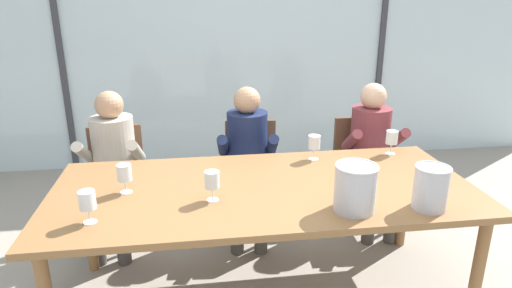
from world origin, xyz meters
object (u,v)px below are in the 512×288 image
at_px(ice_bucket_primary, 355,187).
at_px(wine_glass_near_bucket, 87,201).
at_px(wine_glass_spare_empty, 392,138).
at_px(ice_bucket_secondary, 431,187).
at_px(wine_glass_by_left_taster, 124,173).
at_px(person_navy_polo, 248,153).
at_px(chair_near_curtain, 117,173).
at_px(person_beige_jumper, 113,160).
at_px(tasting_bowl, 435,179).
at_px(person_maroon_top, 372,147).
at_px(wine_glass_center_pour, 212,181).
at_px(chair_left_of_center, 251,166).
at_px(dining_table, 264,196).
at_px(wine_glass_by_right_taster, 314,143).
at_px(chair_center, 360,162).

bearing_deg(ice_bucket_primary, wine_glass_near_bucket, 177.66).
bearing_deg(wine_glass_spare_empty, ice_bucket_secondary, -100.60).
bearing_deg(wine_glass_by_left_taster, person_navy_polo, 44.57).
bearing_deg(chair_near_curtain, ice_bucket_secondary, -41.45).
bearing_deg(person_beige_jumper, wine_glass_by_left_taster, -71.71).
bearing_deg(ice_bucket_secondary, tasting_bowl, 56.17).
xyz_separation_m(person_navy_polo, ice_bucket_primary, (0.43, -1.19, 0.23)).
distance_m(person_maroon_top, wine_glass_center_pour, 1.67).
bearing_deg(wine_glass_by_left_taster, chair_left_of_center, 48.03).
relative_size(person_beige_jumper, wine_glass_spare_empty, 6.89).
bearing_deg(wine_glass_by_left_taster, tasting_bowl, -3.87).
relative_size(dining_table, person_navy_polo, 2.10).
relative_size(person_beige_jumper, ice_bucket_primary, 4.65).
distance_m(dining_table, wine_glass_by_left_taster, 0.83).
xyz_separation_m(ice_bucket_secondary, wine_glass_spare_empty, (0.15, 0.83, -0.01)).
bearing_deg(chair_near_curtain, person_navy_polo, -13.26).
bearing_deg(wine_glass_center_pour, person_maroon_top, 35.90).
distance_m(ice_bucket_primary, wine_glass_center_pour, 0.78).
xyz_separation_m(tasting_bowl, wine_glass_by_left_taster, (-1.85, 0.13, 0.10)).
relative_size(person_navy_polo, ice_bucket_primary, 4.65).
bearing_deg(wine_glass_by_left_taster, ice_bucket_primary, -17.64).
relative_size(person_maroon_top, wine_glass_spare_empty, 6.89).
distance_m(person_navy_polo, wine_glass_center_pour, 1.04).
relative_size(chair_left_of_center, person_maroon_top, 0.73).
bearing_deg(dining_table, wine_glass_by_right_taster, 44.12).
bearing_deg(dining_table, person_navy_polo, 89.89).
xyz_separation_m(wine_glass_by_left_taster, wine_glass_near_bucket, (-0.13, -0.34, 0.00)).
xyz_separation_m(chair_left_of_center, wine_glass_by_left_taster, (-0.86, -0.95, 0.39)).
bearing_deg(wine_glass_spare_empty, person_beige_jumper, 168.63).
xyz_separation_m(tasting_bowl, wine_glass_near_bucket, (-1.98, -0.21, 0.10)).
relative_size(person_navy_polo, wine_glass_center_pour, 6.89).
bearing_deg(wine_glass_spare_empty, dining_table, -156.71).
bearing_deg(wine_glass_by_right_taster, person_maroon_top, 35.06).
xyz_separation_m(person_maroon_top, wine_glass_spare_empty, (-0.04, -0.40, 0.21)).
bearing_deg(wine_glass_near_bucket, wine_glass_by_right_taster, 27.53).
bearing_deg(person_navy_polo, wine_glass_spare_empty, -16.60).
xyz_separation_m(person_maroon_top, wine_glass_near_bucket, (-1.97, -1.14, 0.22)).
bearing_deg(chair_center, person_navy_polo, -173.19).
xyz_separation_m(wine_glass_by_left_taster, wine_glass_spare_empty, (1.80, 0.40, -0.00)).
distance_m(chair_near_curtain, wine_glass_by_left_taster, 1.05).
bearing_deg(wine_glass_spare_empty, ice_bucket_primary, -125.40).
relative_size(person_maroon_top, wine_glass_by_right_taster, 6.89).
bearing_deg(tasting_bowl, wine_glass_by_right_taster, 141.69).
bearing_deg(tasting_bowl, chair_center, 92.80).
relative_size(chair_near_curtain, person_navy_polo, 0.73).
relative_size(chair_near_curtain, ice_bucket_primary, 3.41).
bearing_deg(ice_bucket_primary, chair_left_of_center, 105.75).
xyz_separation_m(person_beige_jumper, tasting_bowl, (2.06, -0.92, 0.12)).
relative_size(person_maroon_top, ice_bucket_primary, 4.65).
bearing_deg(tasting_bowl, person_navy_polo, 138.30).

